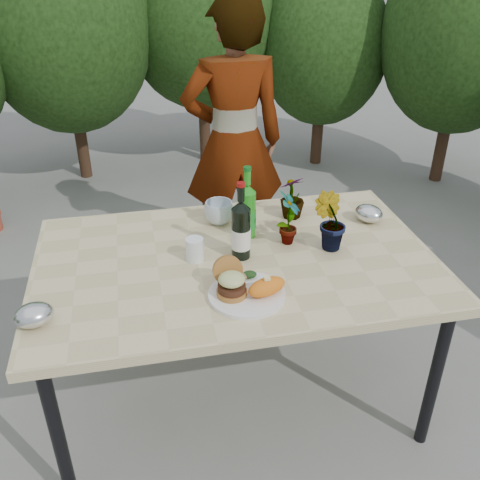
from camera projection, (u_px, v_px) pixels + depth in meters
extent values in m
plane|color=slate|center=(237.00, 392.00, 2.53)|extent=(80.00, 80.00, 0.00)
cube|color=beige|center=(236.00, 262.00, 2.16)|extent=(1.60, 1.00, 0.04)
cylinder|color=black|center=(58.00, 438.00, 1.87)|extent=(0.05, 0.05, 0.71)
cylinder|color=black|center=(435.00, 378.00, 2.12)|extent=(0.05, 0.05, 0.71)
cylinder|color=black|center=(73.00, 298.00, 2.58)|extent=(0.05, 0.05, 0.71)
cylinder|color=black|center=(354.00, 265.00, 2.83)|extent=(0.05, 0.05, 0.71)
cylinder|color=#382316|center=(83.00, 154.00, 4.65)|extent=(0.10, 0.10, 0.42)
ellipsoid|color=#29501A|center=(63.00, 23.00, 4.12)|extent=(1.38, 1.38, 1.71)
cylinder|color=#382316|center=(205.00, 133.00, 5.00)|extent=(0.10, 0.10, 0.50)
ellipsoid|color=#29501A|center=(201.00, 25.00, 4.52)|extent=(1.29, 1.29, 1.40)
cylinder|color=#382316|center=(317.00, 143.00, 4.95)|extent=(0.10, 0.10, 0.38)
ellipsoid|color=#29501A|center=(324.00, 47.00, 4.52)|extent=(1.10, 1.10, 1.32)
cylinder|color=#382316|center=(439.00, 156.00, 4.58)|extent=(0.10, 0.10, 0.44)
ellipsoid|color=#29501A|center=(464.00, 32.00, 4.08)|extent=(1.25, 1.25, 1.57)
cylinder|color=white|center=(247.00, 295.00, 1.92)|extent=(0.28, 0.28, 0.01)
cylinder|color=#B7722D|center=(232.00, 292.00, 1.90)|extent=(0.11, 0.11, 0.02)
cylinder|color=#472314|center=(232.00, 287.00, 1.89)|extent=(0.10, 0.10, 0.02)
ellipsoid|color=beige|center=(232.00, 279.00, 1.88)|extent=(0.10, 0.10, 0.04)
cylinder|color=#B7722D|center=(228.00, 270.00, 1.95)|extent=(0.11, 0.06, 0.11)
ellipsoid|color=orange|center=(267.00, 287.00, 1.90)|extent=(0.17, 0.12, 0.06)
ellipsoid|color=olive|center=(242.00, 276.00, 1.99)|extent=(0.04, 0.04, 0.02)
ellipsoid|color=#193814|center=(249.00, 275.00, 2.00)|extent=(0.06, 0.04, 0.03)
cylinder|color=black|center=(241.00, 233.00, 2.11)|extent=(0.08, 0.08, 0.21)
cylinder|color=white|center=(241.00, 238.00, 2.12)|extent=(0.08, 0.08, 0.09)
cone|color=black|center=(241.00, 205.00, 2.05)|extent=(0.08, 0.08, 0.04)
cylinder|color=black|center=(241.00, 194.00, 2.02)|extent=(0.03, 0.03, 0.06)
cylinder|color=maroon|center=(241.00, 184.00, 2.00)|extent=(0.03, 0.03, 0.02)
cylinder|color=#1E8C19|center=(247.00, 214.00, 2.26)|extent=(0.07, 0.07, 0.21)
cylinder|color=#198C26|center=(247.00, 219.00, 2.27)|extent=(0.08, 0.08, 0.08)
cone|color=#1E8C19|center=(247.00, 188.00, 2.20)|extent=(0.07, 0.07, 0.04)
cylinder|color=#1E8C19|center=(247.00, 177.00, 2.18)|extent=(0.03, 0.03, 0.06)
cylinder|color=#0C5919|center=(247.00, 169.00, 2.16)|extent=(0.03, 0.03, 0.02)
cylinder|color=white|center=(195.00, 249.00, 2.12)|extent=(0.07, 0.07, 0.09)
imported|color=#245B1F|center=(289.00, 218.00, 2.20)|extent=(0.13, 0.15, 0.24)
imported|color=#295E20|center=(330.00, 222.00, 2.16)|extent=(0.17, 0.16, 0.24)
imported|color=#2B5B1F|center=(292.00, 197.00, 2.41)|extent=(0.14, 0.14, 0.20)
imported|color=silver|center=(219.00, 212.00, 2.39)|extent=(0.16, 0.16, 0.10)
ellipsoid|color=silver|center=(34.00, 315.00, 1.77)|extent=(0.15, 0.14, 0.08)
ellipsoid|color=silver|center=(369.00, 213.00, 2.41)|extent=(0.16, 0.17, 0.08)
imported|color=#94604A|center=(234.00, 143.00, 3.10)|extent=(0.60, 0.40, 1.65)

